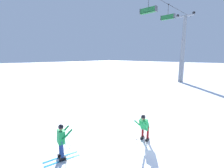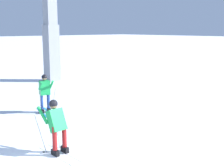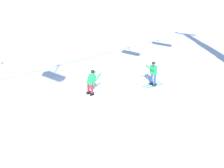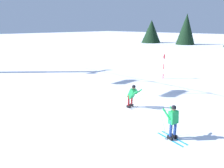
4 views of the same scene
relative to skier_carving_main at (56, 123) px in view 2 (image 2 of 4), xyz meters
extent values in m
cube|color=white|center=(0.15, -0.16, -0.89)|extent=(1.66, 0.13, 0.01)
cube|color=black|center=(0.15, -0.16, -0.81)|extent=(0.28, 0.12, 0.16)
cylinder|color=maroon|center=(0.15, -0.16, -0.38)|extent=(0.13, 0.13, 0.69)
cube|color=white|center=(0.14, 0.17, -0.89)|extent=(1.66, 0.13, 0.01)
cube|color=black|center=(0.14, 0.17, -0.81)|extent=(0.28, 0.12, 0.16)
cylinder|color=maroon|center=(0.14, 0.17, -0.38)|extent=(0.13, 0.13, 0.69)
cube|color=green|center=(0.01, 0.00, 0.08)|extent=(0.50, 0.43, 0.68)
sphere|color=#997051|center=(-0.11, 0.00, 0.50)|extent=(0.23, 0.23, 0.23)
sphere|color=black|center=(-0.11, 0.00, 0.53)|extent=(0.25, 0.25, 0.25)
cylinder|color=green|center=(-0.33, -0.24, 0.20)|extent=(0.51, 0.10, 0.45)
cylinder|color=gray|center=(-0.38, -0.28, -0.43)|extent=(0.46, 0.15, 1.19)
cylinder|color=black|center=(-0.20, -0.33, -0.85)|extent=(0.07, 0.07, 0.01)
cylinder|color=green|center=(-0.34, 0.22, 0.20)|extent=(0.51, 0.10, 0.45)
cylinder|color=gray|center=(-0.39, 0.27, -0.43)|extent=(0.47, 0.13, 1.19)
cylinder|color=black|center=(-0.22, 0.32, -0.85)|extent=(0.07, 0.07, 0.01)
cube|color=gray|center=(-10.48, 6.19, 1.00)|extent=(0.83, 0.83, 3.80)
cube|color=#198CCC|center=(-3.87, 2.00, -0.89)|extent=(1.56, 0.46, 0.01)
cube|color=black|center=(-3.87, 2.00, -0.81)|extent=(0.30, 0.17, 0.16)
cylinder|color=navy|center=(-3.87, 2.00, -0.33)|extent=(0.13, 0.13, 0.79)
cube|color=#198CCC|center=(-3.94, 1.71, -0.89)|extent=(1.56, 0.46, 0.01)
cube|color=black|center=(-3.94, 1.71, -0.81)|extent=(0.30, 0.17, 0.16)
cylinder|color=navy|center=(-3.94, 1.71, -0.33)|extent=(0.13, 0.13, 0.79)
cube|color=green|center=(-3.88, 1.85, 0.19)|extent=(0.39, 0.48, 0.61)
sphere|color=#997051|center=(-3.86, 1.85, 0.61)|extent=(0.21, 0.21, 0.21)
sphere|color=black|center=(-3.86, 1.85, 0.65)|extent=(0.23, 0.23, 0.23)
cylinder|color=green|center=(-3.60, 2.02, 0.33)|extent=(0.49, 0.20, 0.42)
cylinder|color=gray|center=(-3.56, 2.06, -0.36)|extent=(0.40, 0.02, 1.13)
cylinder|color=black|center=(-3.71, 2.14, -0.85)|extent=(0.07, 0.07, 0.01)
cylinder|color=green|center=(-3.71, 1.57, 0.33)|extent=(0.49, 0.20, 0.42)
cylinder|color=gray|center=(-3.69, 1.52, -0.36)|extent=(0.36, 0.20, 1.13)
cylinder|color=black|center=(-3.87, 1.52, -0.85)|extent=(0.07, 0.07, 0.01)
camera|label=1|loc=(-6.97, -4.23, 3.70)|focal=25.06mm
camera|label=2|loc=(6.94, -4.21, 2.63)|focal=46.96mm
camera|label=3|loc=(11.03, 12.05, 5.77)|focal=45.30mm
camera|label=4|loc=(-8.30, 10.58, 4.27)|focal=35.43mm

